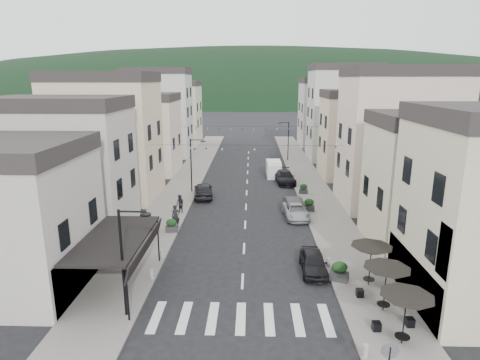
% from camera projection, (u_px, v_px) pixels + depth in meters
% --- Properties ---
extents(ground, '(700.00, 700.00, 0.00)m').
position_uv_depth(ground, '(240.00, 342.00, 19.27)').
color(ground, black).
rests_on(ground, ground).
extents(sidewalk_left, '(4.00, 76.00, 0.12)m').
position_uv_depth(sidewalk_left, '(188.00, 179.00, 50.47)').
color(sidewalk_left, slate).
rests_on(sidewalk_left, ground).
extents(sidewalk_right, '(4.00, 76.00, 0.12)m').
position_uv_depth(sidewalk_right, '(307.00, 180.00, 50.05)').
color(sidewalk_right, slate).
rests_on(sidewalk_right, ground).
extents(hill_backdrop, '(640.00, 360.00, 70.00)m').
position_uv_depth(hill_backdrop, '(251.00, 95.00, 309.94)').
color(hill_backdrop, black).
rests_on(hill_backdrop, ground).
extents(boutique_awning, '(3.77, 7.50, 3.28)m').
position_uv_depth(boutique_awning, '(119.00, 240.00, 23.55)').
color(boutique_awning, black).
rests_on(boutique_awning, ground).
extents(buildings_row_left, '(10.20, 54.16, 14.00)m').
position_uv_depth(buildings_row_left, '(142.00, 125.00, 54.75)').
color(buildings_row_left, '#A8A29A').
rests_on(buildings_row_left, ground).
extents(buildings_row_right, '(10.20, 54.16, 14.50)m').
position_uv_depth(buildings_row_right, '(358.00, 125.00, 52.76)').
color(buildings_row_right, beige).
rests_on(buildings_row_right, ground).
extents(cafe_terrace, '(2.50, 8.10, 2.53)m').
position_uv_depth(cafe_terrace, '(387.00, 273.00, 21.18)').
color(cafe_terrace, black).
rests_on(cafe_terrace, ground).
extents(streetlamp_left_near, '(1.70, 0.56, 6.00)m').
position_uv_depth(streetlamp_left_near, '(127.00, 252.00, 20.46)').
color(streetlamp_left_near, black).
rests_on(streetlamp_left_near, ground).
extents(streetlamp_left_far, '(1.70, 0.56, 6.00)m').
position_uv_depth(streetlamp_left_far, '(193.00, 160.00, 43.71)').
color(streetlamp_left_far, black).
rests_on(streetlamp_left_far, ground).
extents(streetlamp_right_far, '(1.70, 0.56, 6.00)m').
position_uv_depth(streetlamp_right_far, '(287.00, 137.00, 60.82)').
color(streetlamp_right_far, black).
rests_on(streetlamp_right_far, ground).
extents(traffic_sign, '(0.70, 0.07, 2.70)m').
position_uv_depth(traffic_sign, '(389.00, 360.00, 15.24)').
color(traffic_sign, black).
rests_on(traffic_sign, ground).
extents(bollards, '(11.66, 10.26, 0.60)m').
position_uv_depth(bollards, '(242.00, 279.00, 24.49)').
color(bollards, gray).
rests_on(bollards, ground).
extents(bunting_near, '(19.00, 0.28, 0.62)m').
position_uv_depth(bunting_near, '(246.00, 149.00, 39.19)').
color(bunting_near, black).
rests_on(bunting_near, ground).
extents(bunting_far, '(19.00, 0.28, 0.62)m').
position_uv_depth(bunting_far, '(248.00, 129.00, 54.69)').
color(bunting_far, black).
rests_on(bunting_far, ground).
extents(parked_car_a, '(1.68, 4.02, 1.36)m').
position_uv_depth(parked_car_a, '(313.00, 262.00, 26.17)').
color(parked_car_a, black).
rests_on(parked_car_a, ground).
extents(parked_car_b, '(2.01, 4.52, 1.44)m').
position_uv_depth(parked_car_b, '(294.00, 206.00, 37.45)').
color(parked_car_b, '#323235').
rests_on(parked_car_b, ground).
extents(parked_car_c, '(2.38, 4.70, 1.27)m').
position_uv_depth(parked_car_c, '(296.00, 211.00, 36.44)').
color(parked_car_c, '#9B9EA3').
rests_on(parked_car_c, ground).
extents(parked_car_d, '(2.50, 5.33, 1.50)m').
position_uv_depth(parked_car_d, '(285.00, 177.00, 48.43)').
color(parked_car_d, black).
rests_on(parked_car_d, ground).
extents(parked_car_e, '(2.50, 4.95, 1.62)m').
position_uv_depth(parked_car_e, '(203.00, 190.00, 42.61)').
color(parked_car_e, black).
rests_on(parked_car_e, ground).
extents(delivery_van, '(1.82, 4.46, 2.12)m').
position_uv_depth(delivery_van, '(274.00, 168.00, 51.85)').
color(delivery_van, white).
rests_on(delivery_van, ground).
extents(pedestrian_a, '(0.85, 0.74, 1.98)m').
position_uv_depth(pedestrian_a, '(176.00, 217.00, 33.52)').
color(pedestrian_a, black).
rests_on(pedestrian_a, sidewalk_left).
extents(pedestrian_b, '(1.05, 1.03, 1.70)m').
position_uv_depth(pedestrian_b, '(180.00, 204.00, 37.39)').
color(pedestrian_b, black).
rests_on(pedestrian_b, sidewalk_left).
extents(planter_la, '(1.05, 0.67, 1.11)m').
position_uv_depth(planter_la, '(171.00, 225.00, 32.75)').
color(planter_la, '#2E2E31').
rests_on(planter_la, sidewalk_left).
extents(planter_lb, '(1.24, 0.87, 1.26)m').
position_uv_depth(planter_lb, '(149.00, 223.00, 33.07)').
color(planter_lb, '#2B2B2E').
rests_on(planter_lb, sidewalk_left).
extents(planter_ra, '(1.27, 1.01, 1.26)m').
position_uv_depth(planter_ra, '(339.00, 271.00, 24.81)').
color(planter_ra, '#29292C').
rests_on(planter_ra, sidewalk_right).
extents(planter_rb, '(1.15, 0.77, 1.19)m').
position_uv_depth(planter_rb, '(309.00, 205.00, 37.97)').
color(planter_rb, '#2B2A2D').
rests_on(planter_rb, sidewalk_right).
extents(planter_rc, '(0.98, 0.58, 1.06)m').
position_uv_depth(planter_rc, '(303.00, 189.00, 43.74)').
color(planter_rc, '#2D2D30').
rests_on(planter_rc, sidewalk_right).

